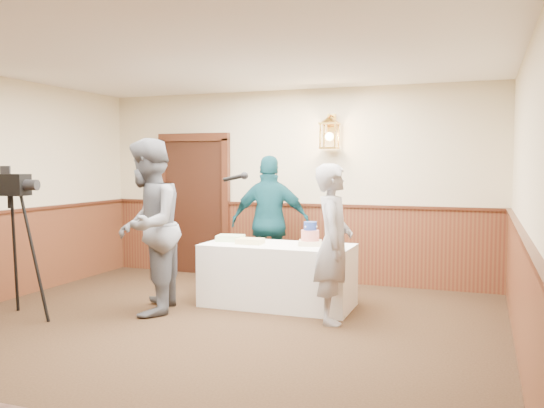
% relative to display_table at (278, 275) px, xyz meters
% --- Properties ---
extents(ground, '(7.00, 7.00, 0.00)m').
position_rel_display_table_xyz_m(ground, '(-0.34, -1.90, -0.38)').
color(ground, black).
rests_on(ground, ground).
extents(room_shell, '(6.02, 7.02, 2.81)m').
position_rel_display_table_xyz_m(room_shell, '(-0.39, -1.45, 1.15)').
color(room_shell, beige).
rests_on(room_shell, ground).
extents(display_table, '(1.80, 0.80, 0.75)m').
position_rel_display_table_xyz_m(display_table, '(0.00, 0.00, 0.00)').
color(display_table, white).
rests_on(display_table, ground).
extents(tiered_cake, '(0.33, 0.33, 0.28)m').
position_rel_display_table_xyz_m(tiered_cake, '(0.39, 0.06, 0.48)').
color(tiered_cake, beige).
rests_on(tiered_cake, display_table).
extents(sheet_cake_yellow, '(0.32, 0.25, 0.06)m').
position_rel_display_table_xyz_m(sheet_cake_yellow, '(-0.33, -0.07, 0.41)').
color(sheet_cake_yellow, '#FFEA98').
rests_on(sheet_cake_yellow, display_table).
extents(sheet_cake_green, '(0.36, 0.31, 0.08)m').
position_rel_display_table_xyz_m(sheet_cake_green, '(-0.66, 0.07, 0.41)').
color(sheet_cake_green, '#C5F2AB').
rests_on(sheet_cake_green, display_table).
extents(interviewer, '(1.67, 1.17, 2.01)m').
position_rel_display_table_xyz_m(interviewer, '(-1.28, -0.84, 0.63)').
color(interviewer, slate).
rests_on(interviewer, ground).
extents(baker, '(0.51, 0.69, 1.72)m').
position_rel_display_table_xyz_m(baker, '(0.80, -0.46, 0.49)').
color(baker, gray).
rests_on(baker, ground).
extents(assistant_p, '(1.15, 0.68, 1.83)m').
position_rel_display_table_xyz_m(assistant_p, '(-0.41, 0.86, 0.54)').
color(assistant_p, '#11434F').
rests_on(assistant_p, ground).
extents(tv_camera_rig, '(0.63, 0.59, 1.61)m').
position_rel_display_table_xyz_m(tv_camera_rig, '(-2.52, -1.61, 0.35)').
color(tv_camera_rig, black).
rests_on(tv_camera_rig, ground).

